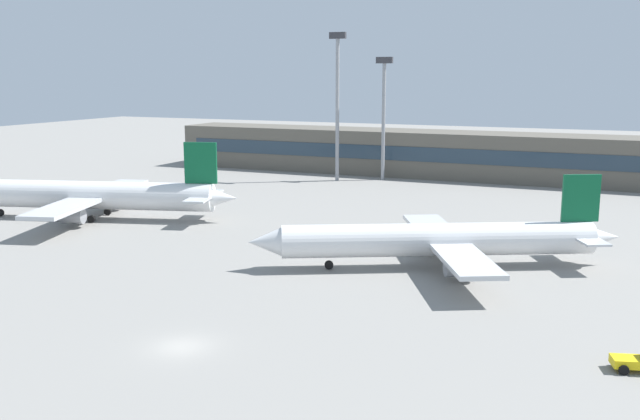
{
  "coord_description": "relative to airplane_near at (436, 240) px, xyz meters",
  "views": [
    {
      "loc": [
        29.74,
        -41.95,
        20.11
      ],
      "look_at": [
        -6.13,
        40.0,
        3.0
      ],
      "focal_mm": 39.76,
      "sensor_mm": 36.0,
      "label": 1
    }
  ],
  "objects": [
    {
      "name": "terminal_building",
      "position": [
        -11.79,
        67.47,
        1.51
      ],
      "size": [
        122.95,
        12.13,
        9.0
      ],
      "color": "#5B564C",
      "rests_on": "ground_plane"
    },
    {
      "name": "airplane_near",
      "position": [
        0.0,
        0.0,
        0.0
      ],
      "size": [
        36.58,
        26.5,
        9.82
      ],
      "color": "silver",
      "rests_on": "ground_plane"
    },
    {
      "name": "airplane_mid",
      "position": [
        -52.44,
        5.46,
        0.38
      ],
      "size": [
        43.83,
        31.19,
        11.07
      ],
      "color": "silver",
      "rests_on": "ground_plane"
    },
    {
      "name": "floodlight_tower_west",
      "position": [
        -33.42,
        54.07,
        13.03
      ],
      "size": [
        3.2,
        0.8,
        27.94
      ],
      "color": "gray",
      "rests_on": "ground_plane"
    },
    {
      "name": "ground_plane",
      "position": [
        -11.79,
        10.45,
        -2.99
      ],
      "size": [
        400.0,
        400.0,
        0.0
      ],
      "primitive_type": "plane",
      "color": "gray"
    },
    {
      "name": "floodlight_tower_east",
      "position": [
        -25.7,
        58.63,
        10.7
      ],
      "size": [
        3.2,
        0.8,
        23.44
      ],
      "color": "gray",
      "rests_on": "ground_plane"
    }
  ]
}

